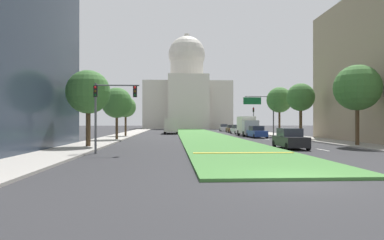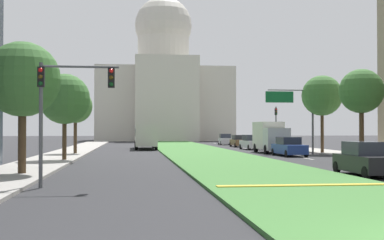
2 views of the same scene
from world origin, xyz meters
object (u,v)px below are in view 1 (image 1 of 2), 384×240
street_tree_right_near (357,88)px  street_tree_right_mid (301,98)px  sedan_midblock (257,132)px  sedan_distant (238,130)px  city_bus (171,125)px  capitol_building (187,95)px  street_tree_left_mid (117,103)px  street_tree_right_far (279,100)px  traffic_light_far_right (253,117)px  overhead_guide_sign (263,107)px  street_tree_left_far (126,107)px  traffic_light_near_left (107,102)px  box_truck_delivery (247,126)px  street_tree_left_near (88,92)px  sedan_far_horizon (231,129)px  sedan_lead_stopped (290,139)px  sedan_very_far (224,128)px

street_tree_right_near → street_tree_right_mid: (-0.61, 12.61, -0.03)m
street_tree_right_mid → sedan_midblock: (-4.67, 4.80, -4.73)m
sedan_distant → city_bus: size_ratio=0.40×
capitol_building → street_tree_left_mid: 74.21m
street_tree_right_far → traffic_light_far_right: bearing=95.1°
overhead_guide_sign → sedan_midblock: 5.62m
street_tree_left_mid → street_tree_left_far: bearing=91.7°
traffic_light_near_left → box_truck_delivery: bearing=60.1°
street_tree_right_mid → street_tree_right_far: size_ratio=0.96×
street_tree_left_near → box_truck_delivery: (19.89, 24.04, -3.33)m
sedan_midblock → sedan_distant: sedan_distant is taller
street_tree_right_mid → sedan_distant: bearing=103.0°
street_tree_left_near → street_tree_right_mid: bearing=27.5°
sedan_distant → traffic_light_far_right: bearing=15.7°
capitol_building → street_tree_right_near: 85.61m
street_tree_left_near → sedan_far_horizon: 46.83m
sedan_lead_stopped → street_tree_right_near: bearing=16.6°
sedan_distant → sedan_very_far: size_ratio=1.02×
traffic_light_near_left → street_tree_left_far: size_ratio=0.83×
sedan_midblock → traffic_light_near_left: bearing=-126.2°
street_tree_right_far → sedan_midblock: size_ratio=1.63×
sedan_very_far → street_tree_right_near: bearing=-84.5°
box_truck_delivery → street_tree_right_far: bearing=-33.0°
street_tree_left_far → street_tree_right_far: bearing=-2.2°
street_tree_right_near → street_tree_right_mid: size_ratio=1.05×
traffic_light_near_left → street_tree_left_far: street_tree_left_far is taller
sedan_far_horizon → street_tree_right_mid: bearing=-81.9°
sedan_lead_stopped → sedan_very_far: (2.36, 53.39, -0.03)m
traffic_light_far_right → street_tree_left_far: 25.67m
street_tree_left_mid → street_tree_right_far: (23.71, 9.40, 1.05)m
traffic_light_near_left → traffic_light_far_right: size_ratio=1.00×
sedan_midblock → street_tree_right_near: bearing=-73.1°
traffic_light_far_right → street_tree_right_mid: street_tree_right_mid is taller
sedan_distant → sedan_lead_stopped: bearing=-93.5°
sedan_midblock → capitol_building: bearing=96.2°
sedan_far_horizon → traffic_light_far_right: bearing=-71.0°
street_tree_left_near → sedan_distant: 38.47m
traffic_light_near_left → sedan_midblock: traffic_light_near_left is taller
traffic_light_far_right → street_tree_right_near: 33.50m
street_tree_left_mid → street_tree_left_far: 10.31m
sedan_very_far → box_truck_delivery: 27.38m
street_tree_right_far → city_bus: street_tree_right_far is taller
street_tree_left_far → sedan_lead_stopped: 29.97m
overhead_guide_sign → street_tree_left_near: size_ratio=0.93×
sedan_very_far → sedan_midblock: bearing=-90.6°
street_tree_left_near → sedan_midblock: bearing=41.5°
street_tree_left_mid → traffic_light_near_left: bearing=-83.1°
sedan_very_far → traffic_light_near_left: bearing=-107.0°
overhead_guide_sign → sedan_very_far: size_ratio=1.49×
street_tree_left_mid → capitol_building: bearing=80.7°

